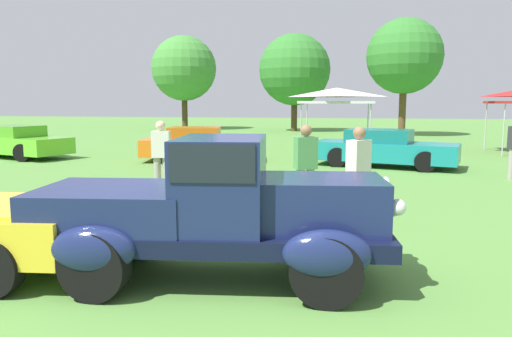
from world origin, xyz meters
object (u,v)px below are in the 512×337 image
object	(u,v)px
show_car_lime	(17,142)
show_car_teal	(383,148)
spectator_near_truck	(358,171)
feature_pickup_truck	(216,208)
show_car_orange	(198,145)
spectator_between_cars	(306,166)
spectator_by_row	(161,155)
canopy_tent_left_field	(337,95)

from	to	relation	value
show_car_lime	show_car_teal	bearing A→B (deg)	-0.16
spectator_near_truck	show_car_teal	bearing A→B (deg)	83.14
feature_pickup_truck	show_car_lime	world-z (taller)	feature_pickup_truck
show_car_orange	feature_pickup_truck	bearing A→B (deg)	-71.30
feature_pickup_truck	spectator_near_truck	distance (m)	3.52
show_car_orange	spectator_between_cars	distance (m)	8.80
spectator_between_cars	show_car_orange	bearing A→B (deg)	120.90
show_car_lime	spectator_near_truck	size ratio (longest dim) A/B	2.74
show_car_orange	show_car_teal	xyz separation A→B (m)	(6.42, -0.28, 0.00)
show_car_orange	spectator_between_cars	world-z (taller)	spectator_between_cars
show_car_orange	spectator_near_truck	distance (m)	9.77
feature_pickup_truck	spectator_by_row	distance (m)	5.58
feature_pickup_truck	spectator_near_truck	bearing A→B (deg)	61.20
spectator_by_row	spectator_near_truck	bearing A→B (deg)	-22.75
show_car_teal	spectator_between_cars	size ratio (longest dim) A/B	2.86
show_car_orange	canopy_tent_left_field	world-z (taller)	canopy_tent_left_field
feature_pickup_truck	show_car_lime	xyz separation A→B (m)	(-10.91, 10.93, -0.26)
show_car_lime	spectator_by_row	size ratio (longest dim) A/B	2.74
spectator_near_truck	show_car_lime	bearing A→B (deg)	148.10
show_car_lime	spectator_by_row	bearing A→B (deg)	-36.11
feature_pickup_truck	show_car_teal	xyz separation A→B (m)	(2.63, 10.89, -0.26)
spectator_between_cars	spectator_by_row	xyz separation A→B (m)	(-3.39, 1.28, 0.00)
feature_pickup_truck	canopy_tent_left_field	world-z (taller)	canopy_tent_left_field
feature_pickup_truck	canopy_tent_left_field	size ratio (longest dim) A/B	1.41
feature_pickup_truck	spectator_between_cars	distance (m)	3.70
spectator_near_truck	canopy_tent_left_field	bearing A→B (deg)	93.32
show_car_orange	canopy_tent_left_field	size ratio (longest dim) A/B	1.40
spectator_by_row	canopy_tent_left_field	bearing A→B (deg)	71.19
show_car_teal	spectator_by_row	distance (m)	7.99
show_car_lime	canopy_tent_left_field	bearing A→B (deg)	21.23
show_car_teal	spectator_near_truck	world-z (taller)	spectator_near_truck
show_car_lime	spectator_by_row	distance (m)	10.22
show_car_lime	spectator_by_row	xyz separation A→B (m)	(8.25, -6.02, 0.31)
show_car_orange	spectator_near_truck	size ratio (longest dim) A/B	2.51
spectator_by_row	canopy_tent_left_field	distance (m)	11.34
show_car_lime	show_car_orange	bearing A→B (deg)	1.93
feature_pickup_truck	spectator_between_cars	world-z (taller)	feature_pickup_truck
show_car_orange	spectator_by_row	world-z (taller)	spectator_by_row
spectator_near_truck	spectator_between_cars	bearing A→B (deg)	150.58
canopy_tent_left_field	feature_pickup_truck	bearing A→B (deg)	-93.58
show_car_teal	spectator_by_row	xyz separation A→B (m)	(-5.29, -5.98, 0.31)
show_car_orange	spectator_by_row	bearing A→B (deg)	-79.79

